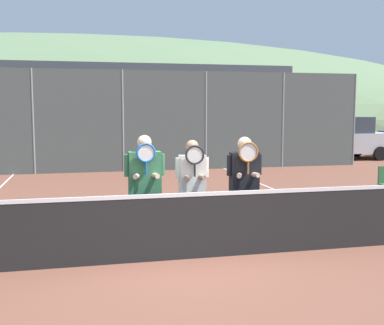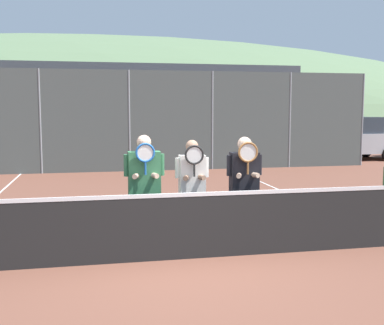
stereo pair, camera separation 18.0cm
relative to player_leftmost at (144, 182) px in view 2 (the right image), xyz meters
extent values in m
plane|color=brown|center=(0.47, -0.57, -1.07)|extent=(120.00, 120.00, 0.00)
ellipsoid|color=#5B7551|center=(0.47, 52.06, -1.07)|extent=(104.30, 57.94, 20.28)
cube|color=beige|center=(-0.13, 16.43, 0.82)|extent=(17.00, 5.00, 3.79)
cube|color=#4C4C51|center=(-0.13, 16.43, 2.90)|extent=(17.50, 5.50, 0.36)
cylinder|color=gray|center=(-2.50, 9.61, 0.69)|extent=(0.06, 0.06, 3.52)
cylinder|color=gray|center=(0.47, 9.61, 0.69)|extent=(0.06, 0.06, 3.52)
cylinder|color=gray|center=(3.45, 9.61, 0.69)|extent=(0.06, 0.06, 3.52)
cylinder|color=gray|center=(6.43, 9.61, 0.69)|extent=(0.06, 0.06, 3.52)
cylinder|color=gray|center=(9.40, 9.61, 0.69)|extent=(0.06, 0.06, 3.52)
cube|color=#4C5451|center=(0.47, 9.61, 0.69)|extent=(17.86, 0.02, 3.52)
cube|color=black|center=(0.47, -0.57, -0.61)|extent=(9.68, 0.02, 0.93)
cube|color=white|center=(0.47, -0.57, -0.12)|extent=(9.68, 0.03, 0.06)
cube|color=white|center=(4.14, 2.43, -1.07)|extent=(0.05, 16.00, 0.01)
cylinder|color=#56565B|center=(-0.13, 0.01, -0.64)|extent=(0.13, 0.13, 0.86)
cylinder|color=#56565B|center=(0.13, 0.01, -0.64)|extent=(0.13, 0.13, 0.86)
cube|color=#337047|center=(0.00, 0.01, 0.13)|extent=(0.49, 0.22, 0.68)
sphere|color=#DBB293|center=(0.00, 0.01, 0.61)|extent=(0.22, 0.22, 0.22)
cylinder|color=#337047|center=(-0.27, 0.01, 0.26)|extent=(0.08, 0.08, 0.33)
cylinder|color=#337047|center=(0.27, 0.01, 0.26)|extent=(0.08, 0.08, 0.33)
cylinder|color=#DBB293|center=(-0.12, -0.08, 0.11)|extent=(0.16, 0.27, 0.08)
cylinder|color=#DBB293|center=(0.12, -0.08, 0.11)|extent=(0.16, 0.27, 0.08)
cylinder|color=#1E5BAD|center=(0.00, -0.17, 0.23)|extent=(0.03, 0.03, 0.20)
torus|color=#1E5BAD|center=(0.00, -0.17, 0.46)|extent=(0.29, 0.03, 0.29)
cylinder|color=silver|center=(0.00, -0.17, 0.46)|extent=(0.24, 0.00, 0.24)
cylinder|color=#232838|center=(0.65, 0.07, -0.66)|extent=(0.13, 0.13, 0.82)
cylinder|color=#232838|center=(0.87, 0.07, -0.66)|extent=(0.13, 0.13, 0.82)
cube|color=white|center=(0.76, 0.07, 0.07)|extent=(0.40, 0.22, 0.65)
sphere|color=#997056|center=(0.76, 0.07, 0.53)|extent=(0.20, 0.20, 0.20)
cylinder|color=white|center=(0.53, 0.07, 0.19)|extent=(0.08, 0.08, 0.32)
cylinder|color=white|center=(0.98, 0.07, 0.19)|extent=(0.08, 0.08, 0.32)
cylinder|color=#997056|center=(0.66, -0.02, 0.06)|extent=(0.16, 0.27, 0.08)
cylinder|color=#997056|center=(0.86, -0.02, 0.06)|extent=(0.16, 0.27, 0.08)
cylinder|color=black|center=(0.76, -0.11, 0.18)|extent=(0.03, 0.03, 0.20)
torus|color=black|center=(0.76, -0.11, 0.41)|extent=(0.30, 0.03, 0.30)
cylinder|color=silver|center=(0.76, -0.11, 0.41)|extent=(0.25, 0.00, 0.25)
cylinder|color=black|center=(1.45, -0.05, -0.65)|extent=(0.13, 0.13, 0.84)
cylinder|color=black|center=(1.70, -0.05, -0.65)|extent=(0.13, 0.13, 0.84)
cube|color=black|center=(1.58, -0.05, 0.10)|extent=(0.44, 0.22, 0.66)
sphere|color=#DBB293|center=(1.58, -0.05, 0.56)|extent=(0.22, 0.22, 0.22)
cylinder|color=black|center=(1.33, -0.05, 0.23)|extent=(0.08, 0.08, 0.32)
cylinder|color=black|center=(1.82, -0.05, 0.23)|extent=(0.08, 0.08, 0.32)
cylinder|color=#DBB293|center=(1.47, -0.14, 0.09)|extent=(0.16, 0.27, 0.08)
cylinder|color=#DBB293|center=(1.69, -0.14, 0.09)|extent=(0.16, 0.27, 0.08)
cylinder|color=#936033|center=(1.58, -0.23, 0.21)|extent=(0.03, 0.03, 0.20)
torus|color=#936033|center=(1.58, -0.23, 0.45)|extent=(0.32, 0.03, 0.32)
cylinder|color=silver|center=(1.58, -0.23, 0.45)|extent=(0.26, 0.00, 0.26)
cylinder|color=black|center=(-3.74, 10.68, -0.77)|extent=(0.60, 0.16, 0.60)
cylinder|color=black|center=(-3.74, 12.60, -0.77)|extent=(0.60, 0.16, 0.60)
cube|color=#B2B7BC|center=(-0.13, 11.93, -0.34)|extent=(4.69, 1.74, 0.87)
cube|color=#2D3842|center=(-0.13, 11.93, 0.45)|extent=(2.58, 1.60, 0.71)
cylinder|color=black|center=(1.40, 11.04, -0.77)|extent=(0.60, 0.16, 0.60)
cylinder|color=black|center=(1.40, 12.82, -0.77)|extent=(0.60, 0.16, 0.60)
cylinder|color=black|center=(-1.65, 11.04, -0.77)|extent=(0.60, 0.16, 0.60)
cylinder|color=black|center=(-1.65, 12.82, -0.77)|extent=(0.60, 0.16, 0.60)
cube|color=#B2B7BC|center=(5.03, 12.02, -0.39)|extent=(4.69, 1.81, 0.77)
cube|color=#2D3842|center=(5.03, 12.02, 0.31)|extent=(2.58, 1.67, 0.63)
cylinder|color=black|center=(6.56, 11.09, -0.77)|extent=(0.60, 0.16, 0.60)
cylinder|color=black|center=(6.56, 12.94, -0.77)|extent=(0.60, 0.16, 0.60)
cylinder|color=black|center=(3.51, 11.09, -0.77)|extent=(0.60, 0.16, 0.60)
cylinder|color=black|center=(3.51, 12.94, -0.77)|extent=(0.60, 0.16, 0.60)
cube|color=#B2B7BC|center=(9.99, 11.65, -0.35)|extent=(4.28, 1.75, 0.85)
cube|color=#2D3842|center=(9.99, 11.65, 0.42)|extent=(2.35, 1.61, 0.69)
cylinder|color=black|center=(11.38, 12.54, -0.77)|extent=(0.60, 0.16, 0.60)
cylinder|color=black|center=(8.60, 10.75, -0.77)|extent=(0.60, 0.16, 0.60)
cylinder|color=black|center=(8.60, 12.54, -0.77)|extent=(0.60, 0.16, 0.60)
camera|label=1|loc=(-0.91, -7.23, 1.11)|focal=45.00mm
camera|label=2|loc=(-0.74, -7.27, 1.11)|focal=45.00mm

